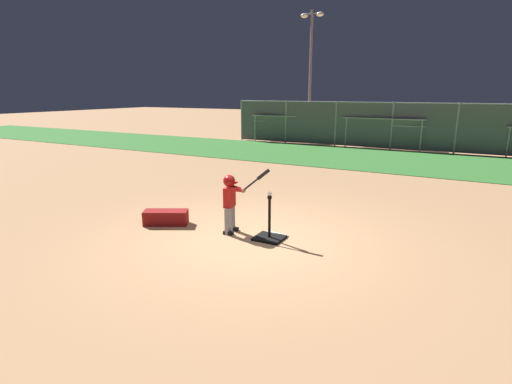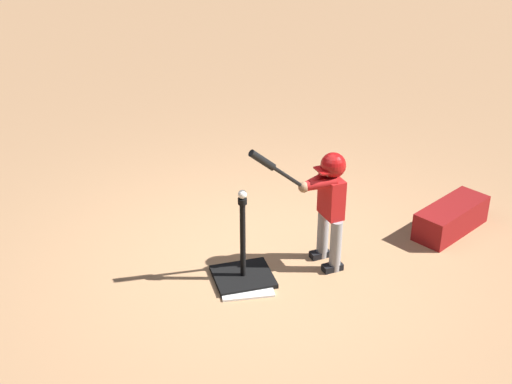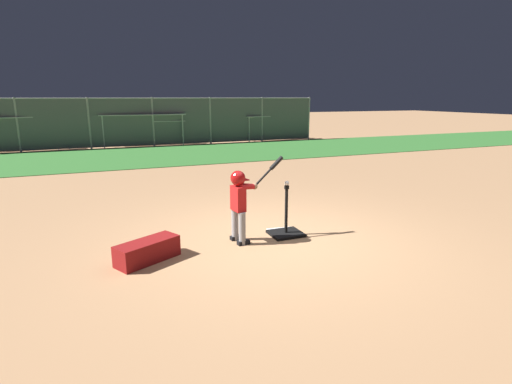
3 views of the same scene
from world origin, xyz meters
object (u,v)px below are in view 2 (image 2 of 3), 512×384
object	(u,v)px
equipment_bag	(451,218)
batter_child	(328,196)
batting_tee	(243,270)
baseball	(242,194)

from	to	relation	value
equipment_bag	batter_child	bearing A→B (deg)	-19.13
batting_tee	batter_child	size ratio (longest dim) A/B	0.63
baseball	equipment_bag	bearing A→B (deg)	-173.68
batter_child	equipment_bag	world-z (taller)	batter_child
batter_child	baseball	bearing A→B (deg)	1.80
batting_tee	equipment_bag	bearing A→B (deg)	-173.68
batter_child	baseball	world-z (taller)	batter_child
equipment_bag	baseball	bearing A→B (deg)	-21.60
batter_child	equipment_bag	bearing A→B (deg)	-171.21
batting_tee	baseball	world-z (taller)	baseball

